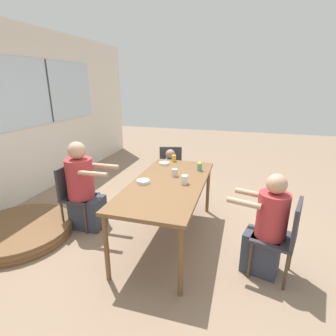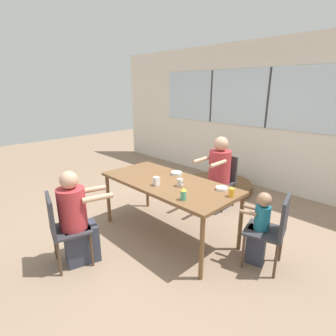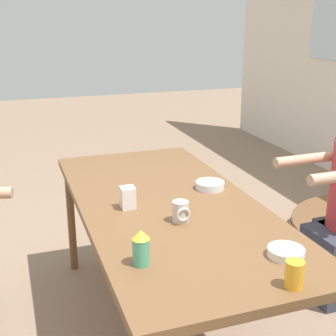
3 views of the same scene
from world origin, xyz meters
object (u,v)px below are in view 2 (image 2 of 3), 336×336
at_px(juice_glass, 231,192).
at_px(milk_carton_small, 156,181).
at_px(folded_table_stack, 218,186).
at_px(person_toddler, 259,229).
at_px(coffee_mug, 180,183).
at_px(sippy_cup, 183,194).
at_px(chair_for_woman_green_shirt, 61,225).
at_px(chair_for_man_blue_shirt, 223,176).
at_px(person_woman_green_shirt, 77,222).
at_px(chair_for_toddler, 274,226).
at_px(bowl_cereal, 176,173).
at_px(person_man_blue_shirt, 218,177).
at_px(bowl_white_shallow, 222,188).

xyz_separation_m(juice_glass, milk_carton_small, (-0.85, -0.36, 0.00)).
bearing_deg(folded_table_stack, person_toddler, -43.85).
distance_m(coffee_mug, sippy_cup, 0.41).
xyz_separation_m(chair_for_woman_green_shirt, milk_carton_small, (0.35, 1.09, 0.32)).
distance_m(chair_for_man_blue_shirt, person_toddler, 1.58).
distance_m(chair_for_woman_green_shirt, person_woman_green_shirt, 0.17).
distance_m(chair_for_toddler, juice_glass, 0.57).
bearing_deg(milk_carton_small, person_toddler, 23.50).
bearing_deg(bowl_cereal, person_man_blue_shirt, 84.71).
bearing_deg(person_toddler, juice_glass, 100.65).
bearing_deg(person_woman_green_shirt, folded_table_stack, 108.70).
bearing_deg(chair_for_woman_green_shirt, coffee_mug, 80.58).
height_order(person_toddler, coffee_mug, same).
xyz_separation_m(chair_for_man_blue_shirt, milk_carton_small, (0.03, -1.54, 0.32)).
distance_m(juice_glass, bowl_white_shallow, 0.22).
bearing_deg(chair_for_toddler, person_woman_green_shirt, 118.04).
relative_size(chair_for_toddler, sippy_cup, 6.15).
height_order(chair_for_woman_green_shirt, bowl_cereal, chair_for_woman_green_shirt).
distance_m(chair_for_woman_green_shirt, folded_table_stack, 3.20).
height_order(person_woman_green_shirt, juice_glass, person_woman_green_shirt).
xyz_separation_m(chair_for_man_blue_shirt, person_toddler, (1.18, -1.04, -0.09)).
relative_size(person_man_blue_shirt, juice_glass, 12.35).
bearing_deg(chair_for_toddler, bowl_cereal, 77.93).
bearing_deg(chair_for_woman_green_shirt, bowl_cereal, 96.49).
relative_size(milk_carton_small, folded_table_stack, 0.08).
bearing_deg(milk_carton_small, person_man_blue_shirt, 91.28).
height_order(person_man_blue_shirt, milk_carton_small, person_man_blue_shirt).
xyz_separation_m(juice_glass, bowl_white_shallow, (-0.19, 0.09, -0.03)).
bearing_deg(bowl_cereal, bowl_white_shallow, -1.99).
bearing_deg(juice_glass, person_toddler, 25.03).
bearing_deg(folded_table_stack, chair_for_man_blue_shirt, -49.20).
bearing_deg(chair_for_woman_green_shirt, juice_glass, 65.46).
bearing_deg(milk_carton_small, person_woman_green_shirt, -108.40).
distance_m(chair_for_man_blue_shirt, chair_for_toddler, 1.67).
height_order(juice_glass, bowl_white_shallow, juice_glass).
height_order(person_woman_green_shirt, folded_table_stack, person_woman_green_shirt).
bearing_deg(bowl_white_shallow, folded_table_stack, 125.38).
xyz_separation_m(juice_glass, bowl_cereal, (-0.96, 0.12, -0.03)).
relative_size(milk_carton_small, bowl_cereal, 0.70).
relative_size(chair_for_woman_green_shirt, bowl_white_shallow, 6.08).
distance_m(chair_for_woman_green_shirt, juice_glass, 1.91).
height_order(chair_for_toddler, person_toddler, person_toddler).
height_order(person_woman_green_shirt, person_man_blue_shirt, person_man_blue_shirt).
relative_size(chair_for_woman_green_shirt, milk_carton_small, 8.10).
xyz_separation_m(chair_for_man_blue_shirt, bowl_cereal, (-0.08, -1.06, 0.28)).
relative_size(chair_for_toddler, milk_carton_small, 8.10).
bearing_deg(person_toddler, bowl_white_shallow, 80.96).
height_order(person_toddler, milk_carton_small, milk_carton_small).
distance_m(coffee_mug, bowl_white_shallow, 0.51).
height_order(person_man_blue_shirt, person_toddler, person_man_blue_shirt).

